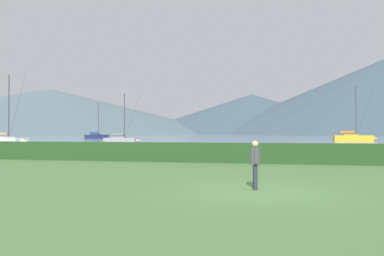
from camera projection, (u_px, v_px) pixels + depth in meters
ground_plane at (258, 191)px, 11.87m from camera, size 1000.00×1000.00×0.00m
harbor_water at (264, 137)px, 146.17m from camera, size 320.00×246.00×0.00m
hedge_line at (261, 153)px, 22.66m from camera, size 80.00×1.20×1.25m
sailboat_slip_1 at (6, 141)px, 53.51m from camera, size 8.00×3.76×10.44m
sailboat_slip_2 at (122, 140)px, 62.18m from camera, size 7.09×2.83×8.60m
sailboat_slip_3 at (97, 136)px, 107.67m from camera, size 8.41×3.66×10.80m
sailboat_slip_4 at (353, 138)px, 77.75m from camera, size 9.01×2.85×11.94m
person_standing_walker at (255, 161)px, 12.19m from camera, size 0.36×0.57×1.65m
distant_hill_central_peak at (252, 114)px, 348.78m from camera, size 234.33×234.33×38.56m
distant_hill_far_shoulder at (51, 111)px, 351.75m from camera, size 358.11×358.11×44.02m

